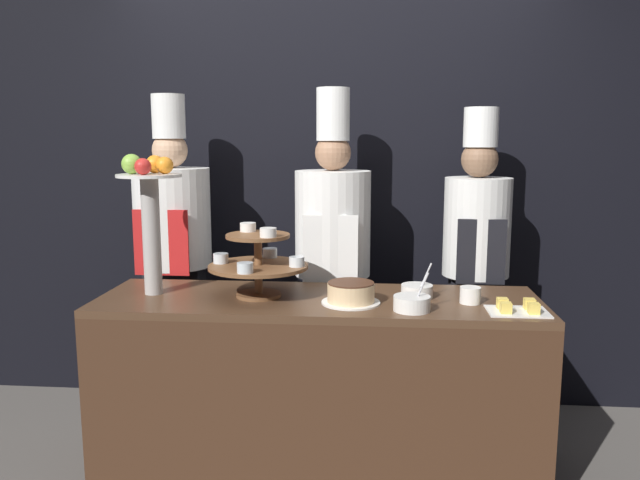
# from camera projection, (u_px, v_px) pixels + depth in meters

# --- Properties ---
(wall_back) EXTENTS (10.00, 0.06, 2.80)m
(wall_back) POSITION_uv_depth(u_px,v_px,m) (332.00, 171.00, 3.68)
(wall_back) COLOR black
(wall_back) RESTS_ON ground_plane
(buffet_counter) EXTENTS (2.00, 0.62, 0.87)m
(buffet_counter) POSITION_uv_depth(u_px,v_px,m) (318.00, 388.00, 2.90)
(buffet_counter) COLOR #422819
(buffet_counter) RESTS_ON ground_plane
(tiered_stand) EXTENTS (0.46, 0.46, 0.33)m
(tiered_stand) POSITION_uv_depth(u_px,v_px,m) (258.00, 260.00, 2.83)
(tiered_stand) COLOR brown
(tiered_stand) RESTS_ON buffet_counter
(fruit_pedestal) EXTENTS (0.29, 0.29, 0.65)m
(fruit_pedestal) POSITION_uv_depth(u_px,v_px,m) (150.00, 204.00, 2.84)
(fruit_pedestal) COLOR #B2ADA8
(fruit_pedestal) RESTS_ON buffet_counter
(cake_round) EXTENTS (0.26, 0.26, 0.09)m
(cake_round) POSITION_uv_depth(u_px,v_px,m) (351.00, 293.00, 2.73)
(cake_round) COLOR white
(cake_round) RESTS_ON buffet_counter
(cup_white) EXTENTS (0.09, 0.09, 0.07)m
(cup_white) POSITION_uv_depth(u_px,v_px,m) (470.00, 295.00, 2.73)
(cup_white) COLOR white
(cup_white) RESTS_ON buffet_counter
(cake_square_tray) EXTENTS (0.25, 0.18, 0.05)m
(cake_square_tray) POSITION_uv_depth(u_px,v_px,m) (518.00, 308.00, 2.59)
(cake_square_tray) COLOR white
(cake_square_tray) RESTS_ON buffet_counter
(serving_bowl_near) EXTENTS (0.16, 0.16, 0.17)m
(serving_bowl_near) POSITION_uv_depth(u_px,v_px,m) (412.00, 303.00, 2.62)
(serving_bowl_near) COLOR white
(serving_bowl_near) RESTS_ON buffet_counter
(serving_bowl_far) EXTENTS (0.14, 0.14, 0.16)m
(serving_bowl_far) POSITION_uv_depth(u_px,v_px,m) (417.00, 291.00, 2.83)
(serving_bowl_far) COLOR white
(serving_bowl_far) RESTS_ON buffet_counter
(chef_left) EXTENTS (0.42, 0.42, 1.82)m
(chef_left) POSITION_uv_depth(u_px,v_px,m) (174.00, 249.00, 3.44)
(chef_left) COLOR black
(chef_left) RESTS_ON ground_plane
(chef_center_left) EXTENTS (0.40, 0.40, 1.85)m
(chef_center_left) POSITION_uv_depth(u_px,v_px,m) (333.00, 252.00, 3.36)
(chef_center_left) COLOR #28282D
(chef_center_left) RESTS_ON ground_plane
(chef_center_right) EXTENTS (0.35, 0.35, 1.75)m
(chef_center_right) POSITION_uv_depth(u_px,v_px,m) (476.00, 256.00, 3.30)
(chef_center_right) COLOR black
(chef_center_right) RESTS_ON ground_plane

